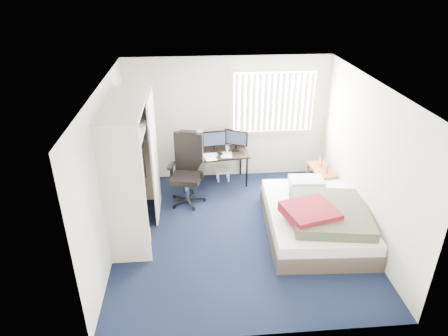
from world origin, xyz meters
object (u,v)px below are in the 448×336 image
Objects in this scene: desk at (213,151)px; bed at (316,218)px; nightstand at (322,171)px; office_chair at (188,176)px.

desk is 2.49m from bed.
nightstand is 1.44m from bed.
desk is at bearing 51.07° from office_chair.
desk is 0.84m from office_chair.
office_chair is at bearing -177.64° from nightstand.
office_chair is at bearing 149.31° from bed.
office_chair is 2.45m from bed.
bed is (-0.49, -1.35, -0.15)m from nightstand.
office_chair reaches higher than bed.
office_chair reaches higher than nightstand.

